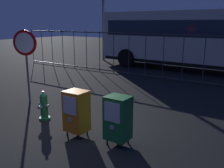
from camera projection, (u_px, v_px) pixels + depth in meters
ground_plane at (73, 130)px, 5.93m from camera, size 60.00×60.00×0.00m
fire_hydrant at (44, 106)px, 6.51m from camera, size 0.33×0.32×0.75m
newspaper_box_primary at (118, 118)px, 5.11m from camera, size 0.48×0.42×1.02m
newspaper_box_secondary at (76, 111)px, 5.51m from camera, size 0.48×0.42×1.02m
stop_sign at (26, 51)px, 7.59m from camera, size 0.71×0.31×2.23m
fence_barrier at (173, 57)px, 10.67m from camera, size 18.03×0.04×2.00m
bus_near at (202, 37)px, 12.74m from camera, size 10.57×3.04×3.00m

